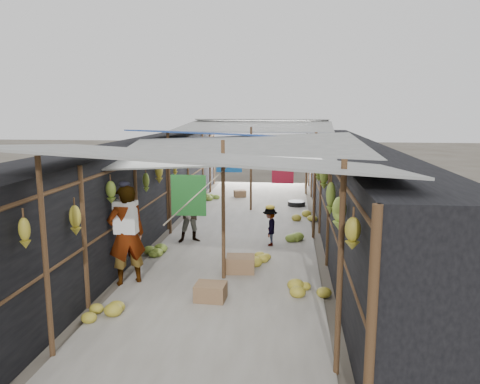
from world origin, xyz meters
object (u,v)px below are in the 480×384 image
at_px(crate_near, 211,292).
at_px(vendor_elderly, 127,235).
at_px(shopper_blue, 192,214).
at_px(vendor_seated, 270,227).
at_px(black_basin, 296,204).

bearing_deg(crate_near, vendor_elderly, 162.61).
relative_size(vendor_elderly, shopper_blue, 1.32).
height_order(vendor_elderly, shopper_blue, vendor_elderly).
distance_m(crate_near, vendor_elderly, 1.90).
height_order(vendor_elderly, vendor_seated, vendor_elderly).
relative_size(crate_near, shopper_blue, 0.36).
xyz_separation_m(shopper_blue, vendor_seated, (1.85, -0.13, -0.24)).
bearing_deg(vendor_seated, vendor_elderly, -44.77).
height_order(shopper_blue, vendor_seated, shopper_blue).
relative_size(black_basin, vendor_seated, 0.63).
xyz_separation_m(black_basin, vendor_seated, (-0.67, -4.56, 0.37)).
height_order(black_basin, vendor_seated, vendor_seated).
bearing_deg(vendor_seated, shopper_blue, -95.60).
bearing_deg(crate_near, vendor_seated, 78.97).
distance_m(crate_near, black_basin, 7.96).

